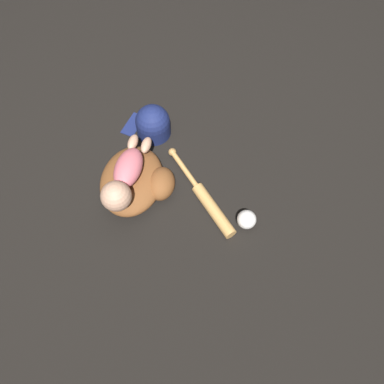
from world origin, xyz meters
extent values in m
plane|color=black|center=(0.00, 0.00, 0.00)|extent=(6.00, 6.00, 0.00)
ellipsoid|color=brown|center=(0.03, -0.06, 0.05)|extent=(0.38, 0.33, 0.10)
ellipsoid|color=brown|center=(0.00, 0.05, 0.05)|extent=(0.17, 0.15, 0.10)
ellipsoid|color=#D16670|center=(0.03, -0.06, 0.14)|extent=(0.19, 0.13, 0.08)
sphere|color=tan|center=(0.16, -0.03, 0.15)|extent=(0.11, 0.11, 0.11)
ellipsoid|color=tan|center=(-0.10, -0.06, 0.12)|extent=(0.08, 0.05, 0.04)
ellipsoid|color=tan|center=(-0.09, -0.11, 0.12)|extent=(0.08, 0.05, 0.04)
cylinder|color=tan|center=(0.01, 0.28, 0.02)|extent=(0.17, 0.23, 0.05)
cylinder|color=tan|center=(-0.11, 0.10, 0.02)|extent=(0.12, 0.17, 0.02)
sphere|color=#B68649|center=(-0.17, 0.02, 0.02)|extent=(0.03, 0.03, 0.03)
sphere|color=white|center=(-0.01, 0.41, 0.04)|extent=(0.07, 0.07, 0.07)
cylinder|color=navy|center=(-0.24, -0.11, 0.04)|extent=(0.15, 0.15, 0.07)
sphere|color=navy|center=(-0.24, -0.11, 0.07)|extent=(0.15, 0.15, 0.15)
cube|color=navy|center=(-0.24, -0.21, 0.00)|extent=(0.13, 0.06, 0.01)
camera|label=1|loc=(0.60, 0.47, 1.31)|focal=35.00mm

